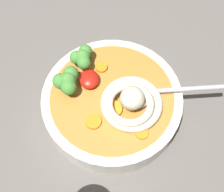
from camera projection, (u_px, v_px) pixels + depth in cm
name	position (u px, v px, depth cm)	size (l,w,h in cm)	color
table_slab	(120.00, 126.00, 53.06)	(100.40, 100.40, 3.95)	#5B5651
soup_bowl	(112.00, 103.00, 50.09)	(23.51, 23.51, 5.21)	silver
noodle_pile	(131.00, 102.00, 45.77)	(11.05, 10.83, 4.44)	beige
soup_spoon	(145.00, 92.00, 47.34)	(6.17, 17.32, 1.60)	#B7B7BC
chili_sauce_dollop	(89.00, 79.00, 48.40)	(3.77, 3.39, 1.69)	#B2190F
broccoli_floret_right	(82.00, 57.00, 48.79)	(4.55, 3.92, 3.60)	#7A9E60
broccoli_floret_left	(67.00, 81.00, 46.39)	(4.97, 4.28, 3.93)	#7A9E60
carrot_slice_near_spoon	(101.00, 67.00, 50.18)	(2.05, 2.05, 0.54)	orange
carrot_slice_front	(113.00, 111.00, 46.18)	(2.86, 2.86, 0.79)	orange
carrot_slice_far	(93.00, 122.00, 45.46)	(2.58, 2.58, 0.51)	orange
carrot_slice_beside_noodles	(142.00, 133.00, 44.60)	(2.02, 2.02, 0.43)	orange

